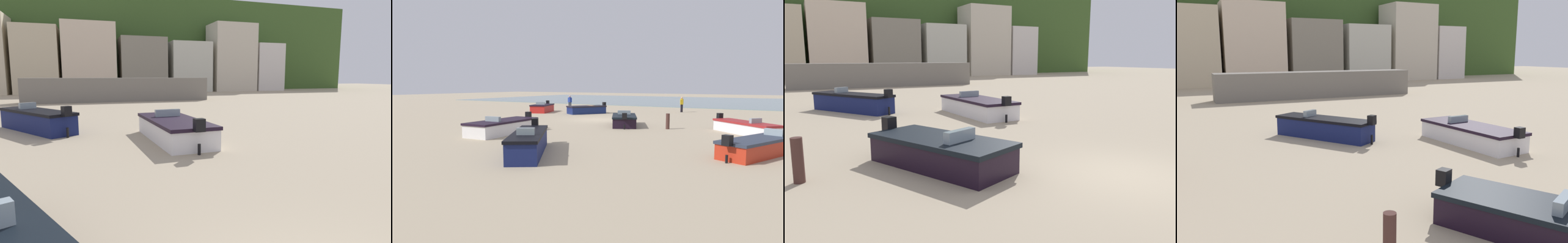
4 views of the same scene
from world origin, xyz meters
TOP-DOWN VIEW (x-y plane):
  - headland_hill at (0.00, 66.00)m, footprint 90.00×32.00m
  - harbor_pier at (0.78, 30.00)m, footprint 17.05×2.40m
  - townhouse_left at (-8.49, 46.70)m, footprint 5.54×5.40m
  - townhouse_centre_left at (-1.77, 46.53)m, footprint 7.05×5.06m
  - townhouse_centre at (5.69, 47.12)m, footprint 6.56×6.24m
  - townhouse_centre_right at (12.86, 46.92)m, footprint 6.14×5.83m
  - townhouse_right at (20.08, 46.55)m, footprint 6.93×5.11m
  - townhouse_far_right at (26.24, 46.61)m, footprint 4.76×5.22m
  - boat_white_3 at (0.92, 9.92)m, footprint 2.04×5.11m
  - boat_navy_6 at (-4.32, 13.80)m, footprint 3.67×4.74m

SIDE VIEW (x-z plane):
  - boat_white_3 at x=0.92m, z-range -0.15..0.98m
  - boat_navy_6 at x=-4.32m, z-range -0.15..1.11m
  - harbor_pier at x=0.78m, z-range 0.00..2.23m
  - townhouse_centre_right at x=12.86m, z-range 0.00..7.51m
  - townhouse_far_right at x=26.24m, z-range 0.00..7.63m
  - townhouse_centre at x=5.69m, z-range 0.00..7.94m
  - townhouse_left at x=-8.49m, z-range 0.00..8.98m
  - townhouse_centre_left at x=-1.77m, z-range 0.00..9.69m
  - townhouse_right at x=20.08m, z-range 0.00..10.56m
  - headland_hill at x=0.00m, z-range 0.00..15.14m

